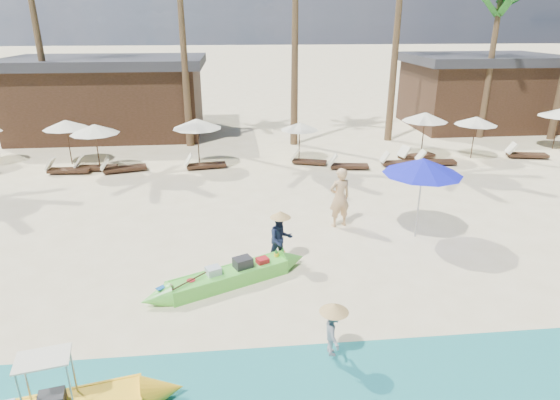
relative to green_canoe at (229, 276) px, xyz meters
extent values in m
plane|color=beige|center=(1.31, -0.06, -0.21)|extent=(240.00, 240.00, 0.00)
cube|color=#57CE3F|center=(0.00, -0.01, -0.03)|extent=(3.09, 1.88, 0.37)
cube|color=white|center=(0.00, -0.01, -0.01)|extent=(2.62, 1.54, 0.17)
cube|color=#262628|center=(0.36, 0.16, 0.25)|extent=(0.54, 0.50, 0.34)
cube|color=silver|center=(-0.38, -0.13, 0.21)|extent=(0.43, 0.41, 0.27)
cube|color=red|center=(0.87, 0.34, 0.18)|extent=(0.37, 0.34, 0.22)
cylinder|color=red|center=(-0.91, -0.37, 0.12)|extent=(0.22, 0.22, 0.09)
cylinder|color=#262628|center=(-1.09, -0.56, 0.12)|extent=(0.20, 0.20, 0.08)
sphere|color=#CBCA7F|center=(-1.38, -0.64, 0.16)|extent=(0.18, 0.18, 0.18)
cylinder|color=yellow|center=(1.26, 0.66, 0.16)|extent=(0.14, 0.14, 0.18)
cylinder|color=yellow|center=(1.43, 0.74, 0.16)|extent=(0.14, 0.14, 0.18)
cube|color=#EAE5C5|center=(-2.85, -4.10, 1.10)|extent=(0.90, 0.70, 0.03)
imported|color=tan|center=(3.51, 3.23, 0.76)|extent=(0.81, 0.63, 1.95)
imported|color=#151F3A|center=(1.40, 0.95, 0.50)|extent=(0.81, 0.70, 1.42)
imported|color=gray|center=(1.99, -3.08, 0.48)|extent=(0.39, 0.67, 1.02)
cylinder|color=#99999E|center=(5.69, 2.20, 1.00)|extent=(0.05, 0.05, 2.42)
cone|color=#151BCB|center=(5.69, 2.20, 2.04)|extent=(2.32, 2.32, 0.47)
cylinder|color=#3B2218|center=(-7.23, 11.30, 0.78)|extent=(0.05, 0.05, 1.99)
cone|color=#EAE5C5|center=(-7.23, 11.30, 1.64)|extent=(1.99, 1.99, 0.40)
cube|color=#3B2218|center=(-6.88, 9.83, -0.06)|extent=(1.77, 0.66, 0.12)
cube|color=#EAE5C5|center=(-7.64, 9.87, 0.25)|extent=(0.42, 0.58, 0.51)
cylinder|color=#3B2218|center=(-5.61, 9.94, 0.81)|extent=(0.05, 0.05, 2.05)
cone|color=#EAE5C5|center=(-5.61, 9.94, 1.69)|extent=(2.05, 2.05, 0.41)
cube|color=#3B2218|center=(-5.79, 10.12, -0.06)|extent=(1.70, 0.61, 0.12)
cube|color=#EAE5C5|center=(-6.53, 10.15, 0.23)|extent=(0.40, 0.56, 0.49)
cube|color=#3B2218|center=(-4.54, 9.83, -0.05)|extent=(1.90, 1.04, 0.13)
cube|color=#EAE5C5|center=(-5.31, 9.62, 0.27)|extent=(0.54, 0.67, 0.53)
cylinder|color=#3B2218|center=(-1.33, 10.18, 0.86)|extent=(0.05, 0.05, 2.15)
cone|color=#EAE5C5|center=(-1.33, 10.18, 1.79)|extent=(2.15, 2.15, 0.43)
cube|color=#3B2218|center=(-1.02, 9.97, -0.06)|extent=(1.80, 0.81, 0.12)
cube|color=#EAE5C5|center=(-1.77, 9.86, 0.25)|extent=(0.47, 0.61, 0.51)
cylinder|color=#3B2218|center=(3.30, 10.82, 0.67)|extent=(0.04, 0.04, 1.76)
cone|color=#EAE5C5|center=(3.30, 10.82, 1.43)|extent=(1.76, 1.76, 0.35)
cube|color=#3B2218|center=(3.68, 10.11, -0.08)|extent=(1.63, 0.97, 0.11)
cube|color=#EAE5C5|center=(3.03, 10.33, 0.20)|extent=(0.49, 0.59, 0.45)
cube|color=#3B2218|center=(5.34, 9.23, -0.06)|extent=(1.72, 0.75, 0.12)
cube|color=#EAE5C5|center=(4.61, 9.32, 0.23)|extent=(0.44, 0.58, 0.49)
cylinder|color=#3B2218|center=(9.24, 10.73, 0.85)|extent=(0.05, 0.05, 2.13)
cone|color=#EAE5C5|center=(9.24, 10.73, 1.77)|extent=(2.13, 2.13, 0.43)
cube|color=#3B2218|center=(7.75, 9.47, -0.07)|extent=(1.68, 0.63, 0.12)
cube|color=#EAE5C5|center=(7.03, 9.51, 0.23)|extent=(0.40, 0.55, 0.48)
cube|color=#3B2218|center=(8.92, 10.45, -0.06)|extent=(1.87, 1.07, 0.13)
cube|color=#EAE5C5|center=(8.17, 10.22, 0.26)|extent=(0.55, 0.67, 0.52)
cylinder|color=#3B2218|center=(11.58, 10.37, 0.76)|extent=(0.05, 0.05, 1.95)
cone|color=#EAE5C5|center=(11.58, 10.37, 1.60)|extent=(1.95, 1.95, 0.39)
cube|color=#3B2218|center=(9.46, 9.45, -0.06)|extent=(1.77, 0.73, 0.12)
cube|color=#EAE5C5|center=(8.71, 9.53, 0.24)|extent=(0.44, 0.59, 0.50)
cylinder|color=#3B2218|center=(16.62, 11.59, 0.80)|extent=(0.05, 0.05, 2.03)
cone|color=#EAE5C5|center=(16.62, 11.59, 1.67)|extent=(2.03, 2.03, 0.41)
cube|color=#3B2218|center=(14.29, 10.09, -0.05)|extent=(1.90, 0.93, 0.13)
cube|color=#EAE5C5|center=(13.50, 10.25, 0.27)|extent=(0.51, 0.66, 0.53)
cone|color=brown|center=(-9.14, 15.01, 5.23)|extent=(0.40, 0.40, 10.89)
cone|color=brown|center=(-2.05, 14.21, 4.83)|extent=(0.40, 0.40, 10.08)
cone|color=brown|center=(3.46, 13.95, 5.42)|extent=(0.40, 0.40, 11.26)
cone|color=brown|center=(8.76, 14.32, 6.37)|extent=(0.40, 0.40, 13.16)
cone|color=brown|center=(14.15, 14.46, 3.82)|extent=(0.40, 0.40, 8.07)
cube|color=#3B2218|center=(-6.69, 17.44, 1.69)|extent=(10.00, 6.00, 3.80)
cube|color=#2D2D33|center=(-6.69, 17.44, 3.84)|extent=(10.80, 6.60, 0.50)
cube|color=#3B2218|center=(15.31, 17.44, 1.69)|extent=(8.00, 6.00, 3.80)
cube|color=#2D2D33|center=(15.31, 17.44, 3.84)|extent=(8.80, 6.60, 0.50)
camera|label=1|loc=(0.23, -10.33, 6.02)|focal=30.00mm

